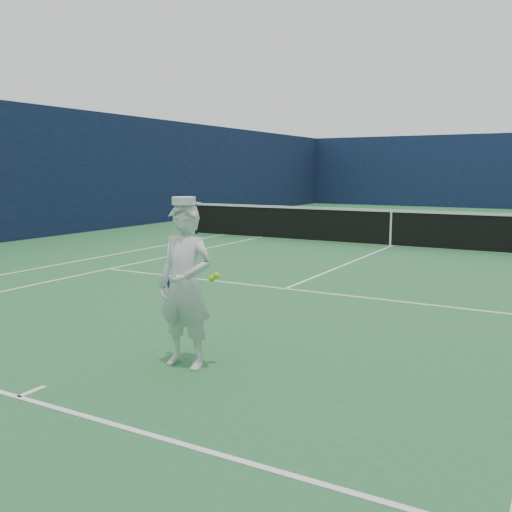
# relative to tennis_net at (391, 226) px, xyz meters

# --- Properties ---
(ground) EXTENTS (80.00, 80.00, 0.00)m
(ground) POSITION_rel_tennis_net_xyz_m (0.00, 0.00, -0.55)
(ground) COLOR #276735
(ground) RESTS_ON ground
(court_markings) EXTENTS (11.03, 23.83, 0.01)m
(court_markings) POSITION_rel_tennis_net_xyz_m (0.00, 0.00, -0.55)
(court_markings) COLOR white
(court_markings) RESTS_ON ground
(windscreen_fence) EXTENTS (20.12, 36.12, 4.00)m
(windscreen_fence) POSITION_rel_tennis_net_xyz_m (0.00, 0.00, 1.45)
(windscreen_fence) COLOR #0F1B39
(windscreen_fence) RESTS_ON ground
(tennis_net) EXTENTS (12.88, 0.09, 1.07)m
(tennis_net) POSITION_rel_tennis_net_xyz_m (0.00, 0.00, 0.00)
(tennis_net) COLOR #141E4C
(tennis_net) RESTS_ON ground
(tennis_player) EXTENTS (0.77, 0.46, 1.78)m
(tennis_player) POSITION_rel_tennis_net_xyz_m (0.83, -10.44, 0.31)
(tennis_player) COLOR white
(tennis_player) RESTS_ON ground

